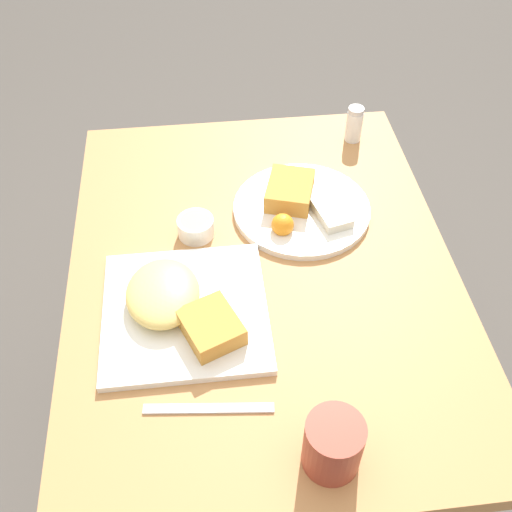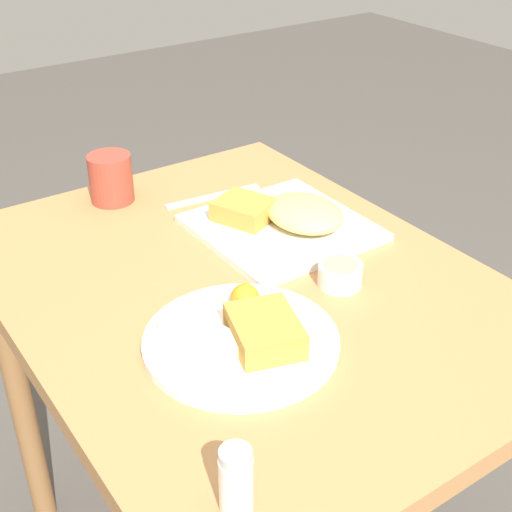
{
  "view_description": "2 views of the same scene",
  "coord_description": "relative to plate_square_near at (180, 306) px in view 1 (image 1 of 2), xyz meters",
  "views": [
    {
      "loc": [
        0.74,
        -0.1,
        1.6
      ],
      "look_at": [
        0.03,
        -0.02,
        0.83
      ],
      "focal_mm": 42.0,
      "sensor_mm": 36.0,
      "label": 1
    },
    {
      "loc": [
        -0.81,
        0.53,
        1.39
      ],
      "look_at": [
        0.0,
        -0.02,
        0.81
      ],
      "focal_mm": 50.0,
      "sensor_mm": 36.0,
      "label": 2
    }
  ],
  "objects": [
    {
      "name": "sauce_ramekin",
      "position": [
        -0.19,
        0.04,
        -0.0
      ],
      "size": [
        0.07,
        0.07,
        0.04
      ],
      "color": "white",
      "rests_on": "dining_table"
    },
    {
      "name": "plate_oval_far",
      "position": [
        -0.24,
        0.25,
        -0.01
      ],
      "size": [
        0.28,
        0.28,
        0.05
      ],
      "color": "white",
      "rests_on": "dining_table"
    },
    {
      "name": "coffee_mug",
      "position": [
        0.29,
        0.21,
        0.03
      ],
      "size": [
        0.08,
        0.08,
        0.09
      ],
      "color": "#9E3D2D",
      "rests_on": "dining_table"
    },
    {
      "name": "ground_plane",
      "position": [
        -0.1,
        0.15,
        -0.79
      ],
      "size": [
        8.0,
        8.0,
        0.0
      ],
      "primitive_type": "plane",
      "color": "#4C4742"
    },
    {
      "name": "dining_table",
      "position": [
        -0.1,
        0.15,
        -0.13
      ],
      "size": [
        0.95,
        0.72,
        0.77
      ],
      "color": "#B27A47",
      "rests_on": "ground_plane"
    },
    {
      "name": "butter_knife",
      "position": [
        0.19,
        0.04,
        -0.02
      ],
      "size": [
        0.04,
        0.2,
        0.0
      ],
      "rotation": [
        0.0,
        0.0,
        1.47
      ],
      "color": "silver",
      "rests_on": "dining_table"
    },
    {
      "name": "plate_square_near",
      "position": [
        0.0,
        0.0,
        0.0
      ],
      "size": [
        0.28,
        0.28,
        0.06
      ],
      "color": "white",
      "rests_on": "dining_table"
    },
    {
      "name": "salt_shaker",
      "position": [
        -0.47,
        0.41,
        0.02
      ],
      "size": [
        0.04,
        0.04,
        0.08
      ],
      "color": "white",
      "rests_on": "dining_table"
    }
  ]
}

